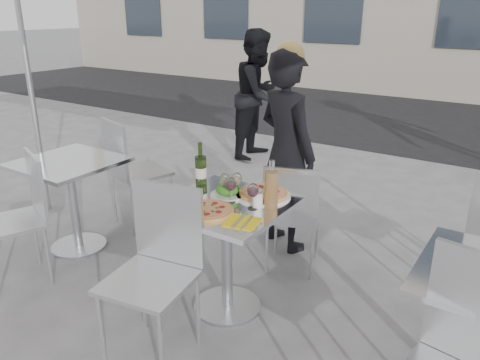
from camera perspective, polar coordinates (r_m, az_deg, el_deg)
The scene contains 22 objects.
ground at distance 3.20m, azimuth -1.54°, elevation -15.24°, with size 80.00×80.00×0.00m, color slate.
street_asphalt at distance 8.95m, azimuth 23.33°, elevation 6.58°, with size 24.00×5.00×0.00m, color black.
main_table at distance 2.92m, azimuth -1.64°, elevation -6.58°, with size 0.72×0.72×0.75m.
side_table_left at distance 3.91m, azimuth -19.89°, elevation -0.70°, with size 0.72×0.72×0.75m.
chair_far at distance 3.37m, azimuth 6.39°, elevation -3.61°, with size 0.49×0.49×0.85m.
chair_near at distance 2.63m, azimuth -9.97°, elevation -9.34°, with size 0.51×0.52×0.97m.
side_chair_lfar at distance 4.18m, azimuth -13.37°, elevation 1.83°, with size 0.56×0.57×0.98m.
side_chair_lnear at distance 3.59m, azimuth -24.98°, elevation -3.19°, with size 0.55×0.55×0.92m.
woman_diner at distance 3.69m, azimuth 5.68°, elevation 3.38°, with size 0.58×0.38×1.59m, color black.
pedestrian_a at distance 6.09m, azimuth 2.26°, elevation 10.34°, with size 0.79×0.62×1.63m, color black.
pizza_near at distance 2.71m, azimuth -3.92°, elevation -3.68°, with size 0.30×0.30×0.02m.
pizza_far at distance 2.93m, azimuth 2.86°, elevation -1.68°, with size 0.34×0.34×0.03m.
salad_plate at distance 2.92m, azimuth -1.50°, elevation -1.25°, with size 0.22×0.22×0.09m.
wine_bottle at distance 3.08m, azimuth -4.80°, elevation 1.35°, with size 0.07×0.08×0.29m.
carafe at distance 2.74m, azimuth 3.84°, elevation -1.01°, with size 0.08×0.08×0.29m.
sugar_shaker at distance 2.75m, azimuth 2.12°, elevation -2.27°, with size 0.06×0.06×0.11m.
wineglass_white_a at distance 2.88m, azimuth -1.92°, elevation -0.08°, with size 0.07×0.07×0.16m.
wineglass_white_b at distance 2.88m, azimuth -0.39°, elevation 0.00°, with size 0.07×0.07×0.16m.
wineglass_red_a at distance 2.80m, azimuth -1.14°, elevation -0.61°, with size 0.07×0.07×0.16m.
wineglass_red_b at distance 2.71m, azimuth 1.58°, elevation -1.37°, with size 0.07×0.07×0.16m.
napkin_left at distance 2.79m, azimuth -9.27°, elevation -3.33°, with size 0.21×0.21×0.01m.
napkin_right at distance 2.58m, azimuth 0.28°, elevation -5.13°, with size 0.21×0.21×0.01m.
Camera 1 is at (1.51, -2.12, 1.85)m, focal length 35.00 mm.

